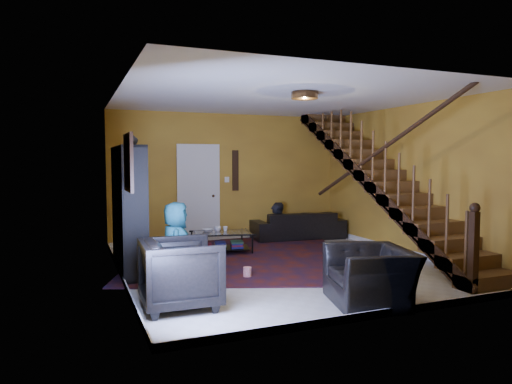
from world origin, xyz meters
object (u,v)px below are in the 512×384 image
coffee_table (222,241)px  bookshelf (129,211)px  armchair_left (181,273)px  sofa (298,225)px  armchair_right (370,276)px

coffee_table → bookshelf: bearing=-157.5°
armchair_left → coffee_table: bearing=-25.0°
armchair_left → coffee_table: size_ratio=0.77×
sofa → armchair_right: bearing=78.7°
sofa → armchair_left: armchair_left is taller
armchair_left → armchair_right: armchair_left is taller
coffee_table → armchair_left: bearing=-116.6°
armchair_right → coffee_table: bearing=-153.4°
coffee_table → armchair_right: bearing=-77.7°
bookshelf → armchair_right: bookshelf is taller
armchair_right → coffee_table: 3.67m
armchair_right → sofa: bearing=177.9°
bookshelf → sofa: (3.90, 1.70, -0.66)m
sofa → coffee_table: sofa is taller
armchair_left → armchair_right: (2.21, -0.74, -0.07)m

